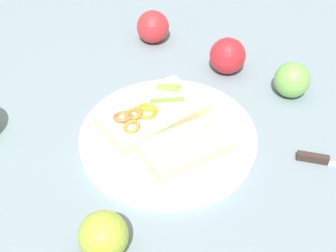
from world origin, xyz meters
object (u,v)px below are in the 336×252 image
(plate, at_px, (168,137))
(knife, at_px, (321,160))
(apple_0, at_px, (292,80))
(apple_4, at_px, (228,56))
(bread_slice_side, at_px, (186,147))
(apple_2, at_px, (103,236))
(sandwich, at_px, (151,112))
(apple_5, at_px, (153,27))

(plate, relative_size, knife, 3.13)
(apple_0, distance_m, apple_4, 0.14)
(apple_4, bearing_deg, apple_0, 120.44)
(plate, distance_m, bread_slice_side, 0.05)
(apple_2, distance_m, apple_4, 0.46)
(sandwich, distance_m, knife, 0.30)
(bread_slice_side, distance_m, apple_2, 0.21)
(sandwich, relative_size, apple_2, 2.84)
(apple_4, relative_size, apple_5, 1.03)
(apple_2, bearing_deg, knife, 179.16)
(apple_5, height_order, knife, apple_5)
(sandwich, xyz_separation_m, apple_5, (-0.12, -0.25, 0.00))
(apple_5, bearing_deg, sandwich, 64.07)
(plate, bearing_deg, knife, 142.05)
(apple_0, xyz_separation_m, apple_2, (0.44, 0.16, 0.00))
(apple_2, height_order, apple_5, apple_5)
(knife, bearing_deg, apple_5, 141.64)
(sandwich, distance_m, apple_4, 0.22)
(sandwich, height_order, apple_4, apple_4)
(plate, height_order, apple_0, apple_0)
(plate, xyz_separation_m, apple_2, (0.17, 0.15, 0.03))
(apple_4, distance_m, apple_5, 0.19)
(bread_slice_side, relative_size, apple_5, 2.04)
(apple_0, relative_size, apple_4, 0.93)
(apple_4, bearing_deg, knife, 91.41)
(sandwich, relative_size, knife, 2.01)
(plate, distance_m, knife, 0.26)
(apple_5, bearing_deg, bread_slice_side, 73.47)
(apple_0, height_order, knife, apple_0)
(apple_4, distance_m, knife, 0.29)
(sandwich, xyz_separation_m, apple_4, (-0.21, -0.08, 0.01))
(sandwich, bearing_deg, knife, -53.73)
(bread_slice_side, bearing_deg, apple_0, 9.81)
(plate, bearing_deg, apple_0, -178.09)
(sandwich, bearing_deg, apple_2, -139.00)
(apple_4, xyz_separation_m, knife, (-0.01, 0.29, -0.03))
(plate, relative_size, apple_5, 4.33)
(apple_2, height_order, knife, apple_2)
(bread_slice_side, relative_size, apple_2, 2.08)
(bread_slice_side, height_order, apple_4, apple_4)
(plate, height_order, apple_2, apple_2)
(plate, xyz_separation_m, apple_0, (-0.27, -0.01, 0.03))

